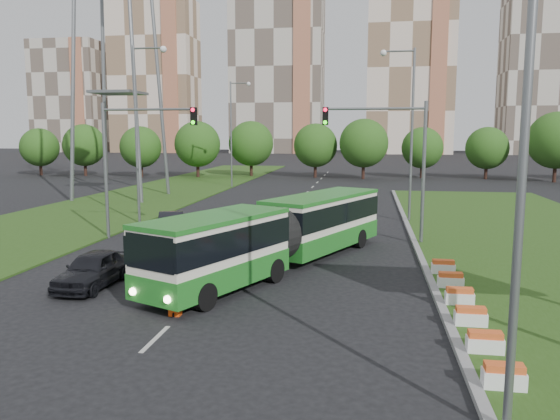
% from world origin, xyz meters
% --- Properties ---
extents(ground, '(360.00, 360.00, 0.00)m').
position_xyz_m(ground, '(0.00, 0.00, 0.00)').
color(ground, black).
rests_on(ground, ground).
extents(grass_median, '(14.00, 60.00, 0.15)m').
position_xyz_m(grass_median, '(13.00, 8.00, 0.07)').
color(grass_median, '#294B15').
rests_on(grass_median, ground).
extents(median_kerb, '(0.30, 60.00, 0.18)m').
position_xyz_m(median_kerb, '(6.05, 8.00, 0.09)').
color(median_kerb, gray).
rests_on(median_kerb, ground).
extents(left_verge, '(12.00, 110.00, 0.10)m').
position_xyz_m(left_verge, '(-18.00, 25.00, 0.05)').
color(left_verge, '#294B15').
rests_on(left_verge, ground).
extents(lane_markings, '(0.20, 100.00, 0.01)m').
position_xyz_m(lane_markings, '(-3.00, 20.00, 0.00)').
color(lane_markings, '#B5B4AE').
rests_on(lane_markings, ground).
extents(flower_planters, '(1.10, 11.50, 0.60)m').
position_xyz_m(flower_planters, '(6.70, -2.50, 0.45)').
color(flower_planters, white).
rests_on(flower_planters, grass_median).
extents(traffic_mast_median, '(5.76, 0.32, 8.00)m').
position_xyz_m(traffic_mast_median, '(4.78, 10.00, 5.35)').
color(traffic_mast_median, slate).
rests_on(traffic_mast_median, ground).
extents(traffic_mast_left, '(5.76, 0.32, 8.00)m').
position_xyz_m(traffic_mast_left, '(-10.38, 9.00, 5.35)').
color(traffic_mast_left, slate).
rests_on(traffic_mast_left, ground).
extents(street_lamps, '(36.00, 60.00, 12.00)m').
position_xyz_m(street_lamps, '(-3.00, 10.00, 6.00)').
color(street_lamps, slate).
rests_on(street_lamps, ground).
extents(tree_line, '(120.00, 8.00, 9.00)m').
position_xyz_m(tree_line, '(10.00, 55.00, 4.50)').
color(tree_line, '#235015').
rests_on(tree_line, ground).
extents(apartment_tower_west, '(26.00, 15.00, 48.00)m').
position_xyz_m(apartment_tower_west, '(-65.00, 150.00, 24.00)').
color(apartment_tower_west, beige).
rests_on(apartment_tower_west, ground).
extents(apartment_tower_cwest, '(28.00, 15.00, 52.00)m').
position_xyz_m(apartment_tower_cwest, '(-25.00, 150.00, 26.00)').
color(apartment_tower_cwest, beige).
rests_on(apartment_tower_cwest, ground).
extents(apartment_tower_ceast, '(25.00, 15.00, 50.00)m').
position_xyz_m(apartment_tower_ceast, '(15.00, 150.00, 25.00)').
color(apartment_tower_ceast, beige).
rests_on(apartment_tower_ceast, ground).
extents(apartment_tower_east, '(27.00, 15.00, 47.00)m').
position_xyz_m(apartment_tower_east, '(55.00, 150.00, 23.50)').
color(apartment_tower_east, beige).
rests_on(apartment_tower_east, ground).
extents(midrise_west, '(22.00, 14.00, 36.00)m').
position_xyz_m(midrise_west, '(-95.00, 150.00, 18.00)').
color(midrise_west, beige).
rests_on(midrise_west, ground).
extents(articulated_bus, '(2.54, 16.32, 2.69)m').
position_xyz_m(articulated_bus, '(-0.89, 3.47, 1.65)').
color(articulated_bus, silver).
rests_on(articulated_bus, ground).
extents(car_left_near, '(1.83, 4.36, 1.48)m').
position_xyz_m(car_left_near, '(-7.70, -0.94, 0.74)').
color(car_left_near, black).
rests_on(car_left_near, ground).
extents(car_left_far, '(2.69, 4.44, 1.38)m').
position_xyz_m(car_left_far, '(-8.67, 10.68, 0.69)').
color(car_left_far, black).
rests_on(car_left_far, ground).
extents(pedestrian, '(0.49, 0.68, 1.76)m').
position_xyz_m(pedestrian, '(-3.13, -3.28, 0.88)').
color(pedestrian, gray).
rests_on(pedestrian, ground).
extents(shopping_trolley, '(0.39, 0.41, 0.67)m').
position_xyz_m(shopping_trolley, '(-3.15, -3.82, 0.33)').
color(shopping_trolley, '#F6470C').
rests_on(shopping_trolley, ground).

